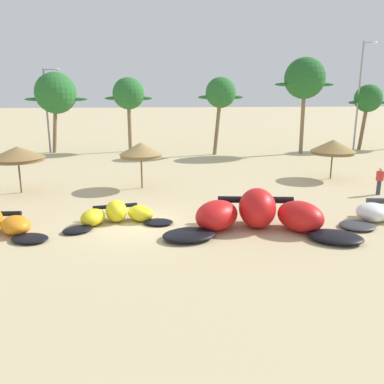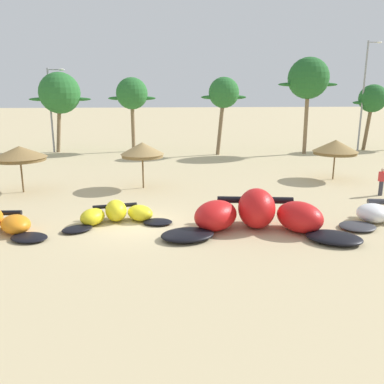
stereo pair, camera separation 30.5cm
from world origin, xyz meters
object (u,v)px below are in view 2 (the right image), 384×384
(beach_umbrella_middle, at_px, (142,150))
(beach_umbrella_near_palms, at_px, (336,147))
(palm_right_of_gap, at_px, (373,99))
(lamppost_west_center, at_px, (364,92))
(beach_umbrella_near_van, at_px, (20,153))
(lamppost_west, at_px, (52,106))
(palm_center_left, at_px, (224,94))
(kite_left_of_center, at_px, (117,215))
(kite_center, at_px, (257,216))
(person_near_kites, at_px, (382,182))
(palm_left_of_gap, at_px, (132,94))
(palm_center_right, at_px, (308,79))
(palm_left, at_px, (60,93))

(beach_umbrella_middle, distance_m, beach_umbrella_near_palms, 13.10)
(palm_right_of_gap, bearing_deg, lamppost_west_center, -166.53)
(palm_right_of_gap, bearing_deg, beach_umbrella_near_van, -152.98)
(lamppost_west, bearing_deg, beach_umbrella_near_palms, -33.44)
(beach_umbrella_near_palms, xyz_separation_m, palm_center_left, (-5.82, 11.69, 3.44))
(palm_right_of_gap, bearing_deg, lamppost_west, 177.64)
(lamppost_west_center, bearing_deg, kite_left_of_center, -136.67)
(beach_umbrella_middle, distance_m, lamppost_west_center, 26.16)
(kite_left_of_center, distance_m, beach_umbrella_near_van, 9.07)
(kite_center, bearing_deg, person_near_kites, 31.48)
(beach_umbrella_middle, distance_m, palm_center_left, 15.30)
(palm_left_of_gap, height_order, palm_center_left, palm_left_of_gap)
(kite_center, bearing_deg, palm_center_right, 65.06)
(beach_umbrella_near_van, xyz_separation_m, palm_center_right, (22.33, 13.33, 4.65))
(beach_umbrella_near_palms, xyz_separation_m, person_near_kites, (0.89, -4.50, -1.42))
(person_near_kites, xyz_separation_m, palm_left_of_gap, (-15.33, 19.04, 4.79))
(beach_umbrella_middle, distance_m, palm_center_right, 20.39)
(person_near_kites, distance_m, palm_center_right, 17.17)
(beach_umbrella_near_palms, xyz_separation_m, palm_left_of_gap, (-14.44, 14.54, 3.37))
(palm_center_right, height_order, palm_right_of_gap, palm_center_right)
(palm_center_right, bearing_deg, kite_center, -114.94)
(palm_left, bearing_deg, palm_center_left, -10.68)
(beach_umbrella_near_palms, relative_size, palm_center_left, 0.42)
(beach_umbrella_near_van, xyz_separation_m, beach_umbrella_middle, (7.21, 0.45, 0.05))
(person_near_kites, relative_size, palm_center_right, 0.18)
(beach_umbrella_near_palms, height_order, palm_left_of_gap, palm_left_of_gap)
(lamppost_west_center, bearing_deg, beach_umbrella_middle, -146.03)
(beach_umbrella_middle, relative_size, person_near_kites, 1.78)
(palm_right_of_gap, bearing_deg, person_near_kites, -115.97)
(beach_umbrella_near_palms, bearing_deg, kite_center, -128.47)
(person_near_kites, bearing_deg, beach_umbrella_near_palms, 101.24)
(palm_center_right, bearing_deg, beach_umbrella_near_van, -149.16)
(beach_umbrella_near_van, height_order, palm_center_right, palm_center_right)
(kite_center, relative_size, beach_umbrella_near_van, 2.75)
(kite_left_of_center, distance_m, kite_center, 6.47)
(kite_center, bearing_deg, palm_left_of_gap, 105.22)
(kite_center, relative_size, palm_right_of_gap, 1.30)
(beach_umbrella_near_palms, distance_m, palm_right_of_gap, 16.67)
(beach_umbrella_near_van, height_order, palm_right_of_gap, palm_right_of_gap)
(palm_left_of_gap, bearing_deg, beach_umbrella_middle, -84.94)
(beach_umbrella_middle, bearing_deg, palm_right_of_gap, 33.13)
(palm_center_right, bearing_deg, beach_umbrella_near_palms, -100.35)
(beach_umbrella_near_van, distance_m, palm_center_left, 20.06)
(beach_umbrella_middle, height_order, person_near_kites, beach_umbrella_middle)
(palm_center_left, xyz_separation_m, lamppost_west, (-16.36, 2.96, -1.14))
(lamppost_west, bearing_deg, beach_umbrella_middle, -60.31)
(person_near_kites, xyz_separation_m, palm_center_left, (-6.72, 16.19, 4.86))
(kite_center, relative_size, beach_umbrella_near_palms, 2.83)
(kite_center, distance_m, lamppost_west_center, 28.58)
(lamppost_west, relative_size, lamppost_west_center, 0.76)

